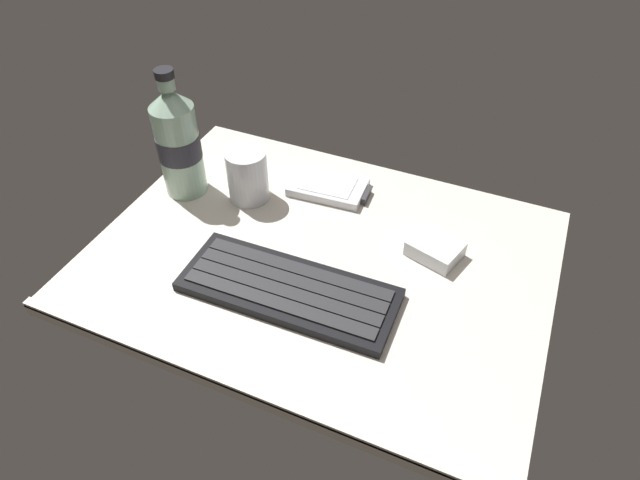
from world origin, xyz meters
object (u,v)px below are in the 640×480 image
Objects in this scene: juice_cup at (248,177)px; water_bottle at (178,142)px; handheld_device at (329,187)px; keyboard at (289,289)px; charger_block at (435,249)px.

water_bottle is at bearing -167.53° from juice_cup.
handheld_device is 13.26cm from juice_cup.
keyboard is 22.96cm from handheld_device.
juice_cup is (-14.76, 16.10, 3.10)cm from keyboard.
keyboard is 21.78cm from charger_block.
juice_cup is 1.21× the size of charger_block.
juice_cup reaches higher than charger_block.
water_bottle reaches higher than juice_cup.
water_bottle is 41.73cm from charger_block.
juice_cup reaches higher than keyboard.
charger_block is (30.67, -1.23, -2.71)cm from juice_cup.
handheld_device is 21.09cm from charger_block.
water_bottle reaches higher than charger_block.
water_bottle is at bearing 151.13° from keyboard.
juice_cup is at bearing -149.34° from handheld_device.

